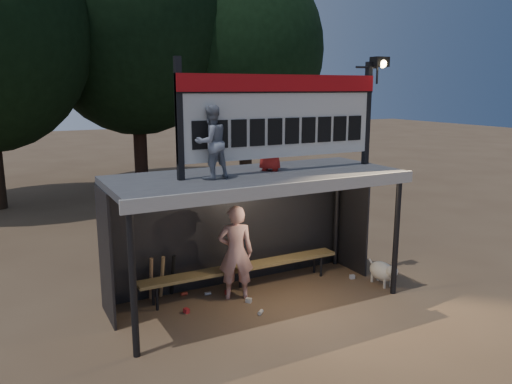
% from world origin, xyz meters
% --- Properties ---
extents(ground, '(80.00, 80.00, 0.00)m').
position_xyz_m(ground, '(0.00, 0.00, 0.00)').
color(ground, brown).
rests_on(ground, ground).
extents(player, '(0.74, 0.62, 1.73)m').
position_xyz_m(player, '(-0.28, 0.27, 0.87)').
color(player, silver).
rests_on(player, ground).
extents(child_a, '(0.64, 0.54, 1.17)m').
position_xyz_m(child_a, '(-0.88, -0.14, 2.90)').
color(child_a, gray).
rests_on(child_a, dugout_shelter).
extents(child_b, '(0.58, 0.57, 1.01)m').
position_xyz_m(child_b, '(0.34, 0.14, 2.83)').
color(child_b, '#A31E19').
rests_on(child_b, dugout_shelter).
extents(dugout_shelter, '(5.10, 2.08, 2.32)m').
position_xyz_m(dugout_shelter, '(0.00, 0.24, 1.85)').
color(dugout_shelter, '#404043').
rests_on(dugout_shelter, ground).
extents(scoreboard_assembly, '(4.10, 0.27, 1.99)m').
position_xyz_m(scoreboard_assembly, '(0.56, -0.01, 3.32)').
color(scoreboard_assembly, black).
rests_on(scoreboard_assembly, dugout_shelter).
extents(bench, '(4.00, 0.35, 0.48)m').
position_xyz_m(bench, '(0.00, 0.55, 0.43)').
color(bench, olive).
rests_on(bench, ground).
extents(tree_mid, '(7.22, 7.22, 10.36)m').
position_xyz_m(tree_mid, '(1.00, 11.50, 6.17)').
color(tree_mid, black).
rests_on(tree_mid, ground).
extents(tree_right, '(6.08, 6.08, 8.72)m').
position_xyz_m(tree_right, '(5.00, 10.50, 5.19)').
color(tree_right, '#312116').
rests_on(tree_right, ground).
extents(dog, '(0.36, 0.81, 0.49)m').
position_xyz_m(dog, '(2.50, -0.50, 0.28)').
color(dog, white).
rests_on(dog, ground).
extents(bats, '(0.48, 0.33, 0.84)m').
position_xyz_m(bats, '(-1.48, 0.82, 0.43)').
color(bats, '#936945').
rests_on(bats, ground).
extents(litter, '(3.58, 1.44, 0.08)m').
position_xyz_m(litter, '(-0.22, 0.20, 0.04)').
color(litter, red).
rests_on(litter, ground).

